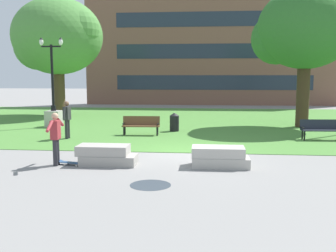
{
  "coord_description": "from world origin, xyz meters",
  "views": [
    {
      "loc": [
        0.83,
        -14.43,
        2.89
      ],
      "look_at": [
        -0.4,
        -1.4,
        1.2
      ],
      "focal_mm": 42.0,
      "sensor_mm": 36.0,
      "label": 1
    }
  ],
  "objects_px": {
    "trash_bin": "(174,122)",
    "park_bench_near_left": "(141,124)",
    "person_bystander_near_lawn": "(67,118)",
    "concrete_block_center": "(106,155)",
    "concrete_block_left": "(219,157)",
    "lamp_post_left": "(54,109)",
    "skateboard": "(72,163)",
    "person_skateboarder": "(56,135)",
    "park_bench_near_right": "(321,128)"
  },
  "relations": [
    {
      "from": "person_skateboarder",
      "to": "concrete_block_left",
      "type": "bearing_deg",
      "value": 3.45
    },
    {
      "from": "lamp_post_left",
      "to": "trash_bin",
      "type": "xyz_separation_m",
      "value": [
        6.88,
        -1.12,
        -0.52
      ]
    },
    {
      "from": "park_bench_near_left",
      "to": "lamp_post_left",
      "type": "xyz_separation_m",
      "value": [
        -5.37,
        2.54,
        0.49
      ]
    },
    {
      "from": "person_bystander_near_lawn",
      "to": "skateboard",
      "type": "bearing_deg",
      "value": -68.82
    },
    {
      "from": "concrete_block_center",
      "to": "person_bystander_near_lawn",
      "type": "height_order",
      "value": "person_bystander_near_lawn"
    },
    {
      "from": "concrete_block_center",
      "to": "person_bystander_near_lawn",
      "type": "distance_m",
      "value": 5.82
    },
    {
      "from": "person_skateboarder",
      "to": "person_bystander_near_lawn",
      "type": "height_order",
      "value": "person_bystander_near_lawn"
    },
    {
      "from": "park_bench_near_left",
      "to": "lamp_post_left",
      "type": "bearing_deg",
      "value": 154.7
    },
    {
      "from": "concrete_block_center",
      "to": "trash_bin",
      "type": "xyz_separation_m",
      "value": [
        1.61,
        7.77,
        0.2
      ]
    },
    {
      "from": "park_bench_near_right",
      "to": "lamp_post_left",
      "type": "relative_size",
      "value": 0.37
    },
    {
      "from": "concrete_block_left",
      "to": "lamp_post_left",
      "type": "bearing_deg",
      "value": 135.3
    },
    {
      "from": "concrete_block_center",
      "to": "person_bystander_near_lawn",
      "type": "xyz_separation_m",
      "value": [
        -3.06,
        4.9,
        0.68
      ]
    },
    {
      "from": "concrete_block_center",
      "to": "skateboard",
      "type": "distance_m",
      "value": 1.12
    },
    {
      "from": "concrete_block_center",
      "to": "concrete_block_left",
      "type": "xyz_separation_m",
      "value": [
        3.66,
        0.05,
        0.0
      ]
    },
    {
      "from": "park_bench_near_left",
      "to": "skateboard",
      "type": "bearing_deg",
      "value": -100.15
    },
    {
      "from": "park_bench_near_left",
      "to": "concrete_block_center",
      "type": "bearing_deg",
      "value": -90.95
    },
    {
      "from": "park_bench_near_left",
      "to": "trash_bin",
      "type": "height_order",
      "value": "trash_bin"
    },
    {
      "from": "park_bench_near_left",
      "to": "person_skateboarder",
      "type": "bearing_deg",
      "value": -104.3
    },
    {
      "from": "person_bystander_near_lawn",
      "to": "park_bench_near_left",
      "type": "bearing_deg",
      "value": 24.49
    },
    {
      "from": "skateboard",
      "to": "lamp_post_left",
      "type": "distance_m",
      "value": 10.08
    },
    {
      "from": "person_skateboarder",
      "to": "skateboard",
      "type": "relative_size",
      "value": 1.65
    },
    {
      "from": "concrete_block_left",
      "to": "lamp_post_left",
      "type": "relative_size",
      "value": 0.37
    },
    {
      "from": "concrete_block_left",
      "to": "person_bystander_near_lawn",
      "type": "bearing_deg",
      "value": 144.15
    },
    {
      "from": "park_bench_near_left",
      "to": "lamp_post_left",
      "type": "distance_m",
      "value": 5.96
    },
    {
      "from": "skateboard",
      "to": "trash_bin",
      "type": "xyz_separation_m",
      "value": [
        2.68,
        8.0,
        0.42
      ]
    },
    {
      "from": "concrete_block_center",
      "to": "park_bench_near_right",
      "type": "bearing_deg",
      "value": 34.04
    },
    {
      "from": "person_skateboarder",
      "to": "trash_bin",
      "type": "height_order",
      "value": "person_skateboarder"
    },
    {
      "from": "concrete_block_center",
      "to": "park_bench_near_right",
      "type": "height_order",
      "value": "park_bench_near_right"
    },
    {
      "from": "skateboard",
      "to": "trash_bin",
      "type": "relative_size",
      "value": 1.08
    },
    {
      "from": "person_skateboarder",
      "to": "lamp_post_left",
      "type": "bearing_deg",
      "value": 111.94
    },
    {
      "from": "concrete_block_left",
      "to": "trash_bin",
      "type": "bearing_deg",
      "value": 104.86
    },
    {
      "from": "concrete_block_center",
      "to": "lamp_post_left",
      "type": "relative_size",
      "value": 0.39
    },
    {
      "from": "lamp_post_left",
      "to": "park_bench_near_right",
      "type": "bearing_deg",
      "value": -13.32
    },
    {
      "from": "skateboard",
      "to": "trash_bin",
      "type": "bearing_deg",
      "value": 71.45
    },
    {
      "from": "park_bench_near_left",
      "to": "person_bystander_near_lawn",
      "type": "height_order",
      "value": "person_bystander_near_lawn"
    },
    {
      "from": "person_skateboarder",
      "to": "park_bench_near_right",
      "type": "relative_size",
      "value": 0.94
    },
    {
      "from": "concrete_block_center",
      "to": "park_bench_near_left",
      "type": "xyz_separation_m",
      "value": [
        0.11,
        6.34,
        0.23
      ]
    },
    {
      "from": "person_skateboarder",
      "to": "person_bystander_near_lawn",
      "type": "distance_m",
      "value": 5.38
    },
    {
      "from": "concrete_block_center",
      "to": "person_bystander_near_lawn",
      "type": "relative_size",
      "value": 1.12
    },
    {
      "from": "park_bench_near_right",
      "to": "person_bystander_near_lawn",
      "type": "height_order",
      "value": "person_bystander_near_lawn"
    },
    {
      "from": "concrete_block_center",
      "to": "trash_bin",
      "type": "bearing_deg",
      "value": 78.27
    },
    {
      "from": "concrete_block_center",
      "to": "park_bench_near_left",
      "type": "height_order",
      "value": "park_bench_near_left"
    },
    {
      "from": "park_bench_near_right",
      "to": "person_bystander_near_lawn",
      "type": "xyz_separation_m",
      "value": [
        -11.43,
        -0.75,
        0.45
      ]
    },
    {
      "from": "trash_bin",
      "to": "park_bench_near_left",
      "type": "bearing_deg",
      "value": -136.62
    },
    {
      "from": "skateboard",
      "to": "park_bench_near_left",
      "type": "xyz_separation_m",
      "value": [
        1.18,
        6.57,
        0.45
      ]
    },
    {
      "from": "skateboard",
      "to": "park_bench_near_left",
      "type": "height_order",
      "value": "park_bench_near_left"
    },
    {
      "from": "person_skateboarder",
      "to": "park_bench_near_left",
      "type": "bearing_deg",
      "value": 75.7
    },
    {
      "from": "concrete_block_center",
      "to": "person_bystander_near_lawn",
      "type": "bearing_deg",
      "value": 121.96
    },
    {
      "from": "person_skateboarder",
      "to": "person_bystander_near_lawn",
      "type": "bearing_deg",
      "value": 105.95
    },
    {
      "from": "trash_bin",
      "to": "person_bystander_near_lawn",
      "type": "height_order",
      "value": "person_bystander_near_lawn"
    }
  ]
}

